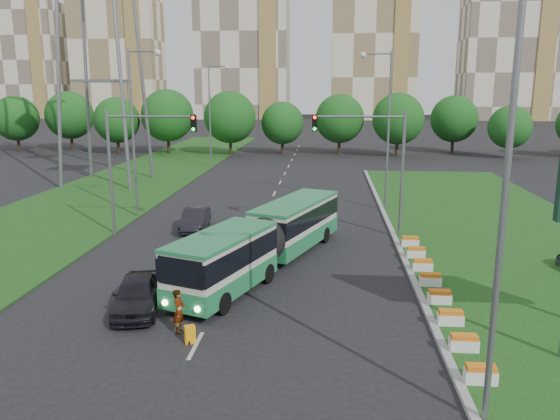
# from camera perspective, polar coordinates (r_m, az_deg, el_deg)

# --- Properties ---
(ground) EXTENTS (360.00, 360.00, 0.00)m
(ground) POSITION_cam_1_polar(r_m,az_deg,el_deg) (26.00, 0.86, -8.35)
(ground) COLOR black
(ground) RESTS_ON ground
(grass_median) EXTENTS (14.00, 60.00, 0.15)m
(grass_median) POSITION_cam_1_polar(r_m,az_deg,el_deg) (35.36, 23.44, -3.59)
(grass_median) COLOR #184513
(grass_median) RESTS_ON ground
(median_kerb) EXTENTS (0.30, 60.00, 0.18)m
(median_kerb) POSITION_cam_1_polar(r_m,az_deg,el_deg) (33.79, 12.17, -3.51)
(median_kerb) COLOR gray
(median_kerb) RESTS_ON ground
(left_verge) EXTENTS (12.00, 110.00, 0.10)m
(left_verge) POSITION_cam_1_polar(r_m,az_deg,el_deg) (53.83, -16.60, 2.17)
(left_verge) COLOR #184513
(left_verge) RESTS_ON ground
(lane_markings) EXTENTS (0.20, 100.00, 0.01)m
(lane_markings) POSITION_cam_1_polar(r_m,az_deg,el_deg) (45.44, -1.08, 0.78)
(lane_markings) COLOR #A7A8A1
(lane_markings) RESTS_ON ground
(flower_planters) EXTENTS (1.10, 15.90, 0.60)m
(flower_planters) POSITION_cam_1_polar(r_m,az_deg,el_deg) (25.98, 15.86, -7.80)
(flower_planters) COLOR white
(flower_planters) RESTS_ON grass_median
(traffic_mast_median) EXTENTS (5.76, 0.32, 8.00)m
(traffic_mast_median) POSITION_cam_1_polar(r_m,az_deg,el_deg) (34.59, 10.08, 5.85)
(traffic_mast_median) COLOR slate
(traffic_mast_median) RESTS_ON ground
(traffic_mast_left) EXTENTS (5.76, 0.32, 8.00)m
(traffic_mast_left) POSITION_cam_1_polar(r_m,az_deg,el_deg) (35.58, -15.01, 5.80)
(traffic_mast_left) COLOR slate
(traffic_mast_left) RESTS_ON ground
(street_lamps) EXTENTS (36.00, 60.00, 12.00)m
(street_lamps) POSITION_cam_1_polar(r_m,az_deg,el_deg) (34.71, -2.88, 7.13)
(street_lamps) COLOR slate
(street_lamps) RESTS_ON ground
(tree_line) EXTENTS (120.00, 8.00, 9.00)m
(tree_line) POSITION_cam_1_polar(r_m,az_deg,el_deg) (79.80, 11.07, 8.91)
(tree_line) COLOR #165418
(tree_line) RESTS_ON ground
(apartment_tower_west) EXTENTS (26.00, 15.00, 48.00)m
(apartment_tower_west) POSITION_cam_1_polar(r_m,az_deg,el_deg) (187.15, -16.62, 16.59)
(apartment_tower_west) COLOR beige
(apartment_tower_west) RESTS_ON ground
(apartment_tower_cwest) EXTENTS (28.00, 15.00, 52.00)m
(apartment_tower_cwest) POSITION_cam_1_polar(r_m,az_deg,el_deg) (177.05, -3.90, 17.97)
(apartment_tower_cwest) COLOR beige
(apartment_tower_cwest) RESTS_ON ground
(apartment_tower_ceast) EXTENTS (25.00, 15.00, 50.00)m
(apartment_tower_ceast) POSITION_cam_1_polar(r_m,az_deg,el_deg) (175.44, 9.77, 17.54)
(apartment_tower_ceast) COLOR beige
(apartment_tower_ceast) RESTS_ON ground
(apartment_tower_east) EXTENTS (27.00, 15.00, 47.00)m
(apartment_tower_east) POSITION_cam_1_polar(r_m,az_deg,el_deg) (182.74, 22.87, 16.09)
(apartment_tower_east) COLOR beige
(apartment_tower_east) RESTS_ON ground
(midrise_west) EXTENTS (22.00, 14.00, 36.00)m
(midrise_west) POSITION_cam_1_polar(r_m,az_deg,el_deg) (199.47, -24.80, 13.96)
(midrise_west) COLOR beige
(midrise_west) RESTS_ON ground
(articulated_bus) EXTENTS (2.40, 15.42, 2.54)m
(articulated_bus) POSITION_cam_1_polar(r_m,az_deg,el_deg) (28.78, -1.87, -3.01)
(articulated_bus) COLOR beige
(articulated_bus) RESTS_ON ground
(car_left_near) EXTENTS (2.67, 4.74, 1.52)m
(car_left_near) POSITION_cam_1_polar(r_m,az_deg,el_deg) (24.20, -14.74, -8.48)
(car_left_near) COLOR black
(car_left_near) RESTS_ON ground
(car_left_far) EXTENTS (1.86, 4.48, 1.44)m
(car_left_far) POSITION_cam_1_polar(r_m,az_deg,el_deg) (36.94, -8.85, -0.98)
(car_left_far) COLOR black
(car_left_far) RESTS_ON ground
(pedestrian) EXTENTS (0.48, 0.68, 1.76)m
(pedestrian) POSITION_cam_1_polar(r_m,az_deg,el_deg) (21.76, -10.51, -10.37)
(pedestrian) COLOR gray
(pedestrian) RESTS_ON ground
(shopping_trolley) EXTENTS (0.38, 0.41, 0.66)m
(shopping_trolley) POSITION_cam_1_polar(r_m,az_deg,el_deg) (21.12, -9.39, -12.71)
(shopping_trolley) COLOR #FAA20D
(shopping_trolley) RESTS_ON ground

